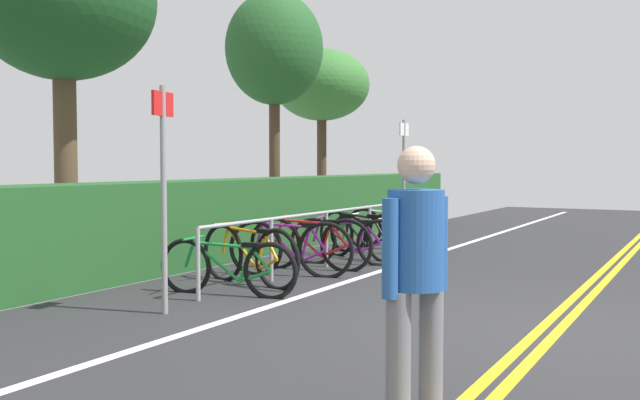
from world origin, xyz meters
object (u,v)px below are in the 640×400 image
at_px(bicycle_5, 360,235).
at_px(tree_extra, 322,86).
at_px(sign_post_near, 163,177).
at_px(bicycle_2, 290,248).
at_px(sign_post_far, 404,169).
at_px(bicycle_4, 347,241).
at_px(bicycle_6, 375,234).
at_px(bicycle_3, 311,244).
at_px(bike_rack, 326,225).
at_px(pedestrian, 416,268).
at_px(bicycle_1, 249,255).
at_px(bicycle_0, 227,268).
at_px(tree_mid, 63,2).
at_px(bicycle_7, 390,229).
at_px(tree_far_right, 274,50).

distance_m(bicycle_5, tree_extra, 7.50).
bearing_deg(sign_post_near, bicycle_2, 3.33).
xyz_separation_m(bicycle_5, sign_post_near, (-4.68, -0.11, 1.00)).
bearing_deg(sign_post_far, bicycle_4, -172.49).
bearing_deg(bicycle_5, bicycle_6, 5.73).
bearing_deg(sign_post_far, bicycle_6, -172.80).
xyz_separation_m(bicycle_3, sign_post_far, (3.93, 0.21, 1.03)).
distance_m(bike_rack, sign_post_near, 3.71).
relative_size(pedestrian, tree_extra, 0.36).
height_order(bicycle_1, bicycle_4, bicycle_1).
height_order(sign_post_near, sign_post_far, sign_post_far).
height_order(bicycle_4, sign_post_far, sign_post_far).
distance_m(bicycle_0, tree_mid, 5.09).
bearing_deg(bicycle_1, bicycle_7, -0.68).
height_order(bicycle_3, bicycle_4, bicycle_3).
bearing_deg(pedestrian, bicycle_0, 50.58).
distance_m(bicycle_0, bicycle_6, 4.33).
relative_size(bicycle_0, bicycle_4, 1.02).
relative_size(bicycle_2, tree_mid, 0.34).
relative_size(bicycle_5, sign_post_near, 0.77).
bearing_deg(bicycle_7, bicycle_6, -177.70).
relative_size(bicycle_6, sign_post_near, 0.72).
bearing_deg(bike_rack, tree_far_right, 42.25).
xyz_separation_m(bicycle_0, tree_far_right, (5.89, 3.15, 3.51)).
bearing_deg(bicycle_5, bicycle_2, 178.80).
relative_size(bike_rack, pedestrian, 3.70).
height_order(bicycle_3, tree_mid, tree_mid).
xyz_separation_m(bicycle_5, tree_mid, (-2.74, 3.49, 3.50)).
height_order(pedestrian, sign_post_far, sign_post_far).
bearing_deg(sign_post_far, bicycle_5, -173.24).
relative_size(bicycle_1, sign_post_far, 0.74).
relative_size(bicycle_4, pedestrian, 1.05).
relative_size(bicycle_3, bicycle_6, 1.10).
xyz_separation_m(bicycle_6, tree_mid, (-3.49, 3.42, 3.55)).
bearing_deg(tree_extra, pedestrian, -148.83).
bearing_deg(bicycle_7, sign_post_near, -177.99).
xyz_separation_m(bicycle_3, sign_post_near, (-3.29, -0.21, 1.00)).
xyz_separation_m(bicycle_3, tree_extra, (7.06, 3.73, 3.09)).
height_order(bicycle_0, tree_mid, tree_mid).
bearing_deg(pedestrian, bike_rack, 33.19).
bearing_deg(bike_rack, pedestrian, -146.81).
relative_size(bicycle_6, bicycle_7, 0.91).
xyz_separation_m(bicycle_3, bicycle_4, (0.70, -0.22, -0.02)).
bearing_deg(sign_post_far, bicycle_2, -176.77).
distance_m(bicycle_5, sign_post_far, 2.75).
relative_size(bike_rack, tree_mid, 1.16).
xyz_separation_m(bicycle_1, bicycle_4, (2.13, -0.28, -0.02)).
bearing_deg(bicycle_5, bicycle_4, -169.80).
height_order(bike_rack, bicycle_0, bike_rack).
bearing_deg(bicycle_3, bicycle_2, -175.33).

